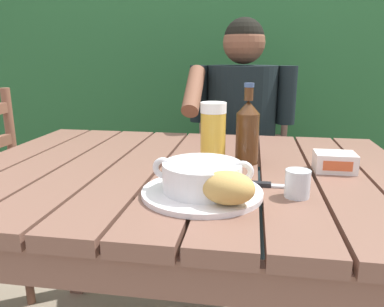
% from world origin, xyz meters
% --- Properties ---
extents(dining_table, '(1.26, 0.93, 0.77)m').
position_xyz_m(dining_table, '(0.00, 0.00, 0.67)').
color(dining_table, brown).
rests_on(dining_table, ground_plane).
extents(hedge_backdrop, '(3.91, 0.91, 2.47)m').
position_xyz_m(hedge_backdrop, '(0.04, 1.61, 1.15)').
color(hedge_backdrop, '#275C30').
rests_on(hedge_backdrop, ground_plane).
extents(chair_near_diner, '(0.49, 0.47, 0.93)m').
position_xyz_m(chair_near_diner, '(0.14, 0.90, 0.48)').
color(chair_near_diner, brown).
rests_on(chair_near_diner, ground_plane).
extents(person_eating, '(0.48, 0.47, 1.24)m').
position_xyz_m(person_eating, '(0.13, 0.71, 0.73)').
color(person_eating, black).
rests_on(person_eating, ground_plane).
extents(serving_plate, '(0.28, 0.28, 0.01)m').
position_xyz_m(serving_plate, '(0.08, -0.22, 0.77)').
color(serving_plate, white).
rests_on(serving_plate, dining_table).
extents(soup_bowl, '(0.23, 0.18, 0.07)m').
position_xyz_m(soup_bowl, '(0.08, -0.22, 0.81)').
color(soup_bowl, white).
rests_on(soup_bowl, serving_plate).
extents(bread_roll, '(0.13, 0.10, 0.07)m').
position_xyz_m(bread_roll, '(0.14, -0.29, 0.81)').
color(bread_roll, tan).
rests_on(bread_roll, serving_plate).
extents(beer_glass, '(0.07, 0.07, 0.18)m').
position_xyz_m(beer_glass, '(0.08, 0.02, 0.86)').
color(beer_glass, gold).
rests_on(beer_glass, dining_table).
extents(beer_bottle, '(0.07, 0.07, 0.23)m').
position_xyz_m(beer_bottle, '(0.17, 0.06, 0.86)').
color(beer_bottle, '#4C2C15').
rests_on(beer_bottle, dining_table).
extents(water_glass_small, '(0.06, 0.06, 0.06)m').
position_xyz_m(water_glass_small, '(0.29, -0.20, 0.80)').
color(water_glass_small, silver).
rests_on(water_glass_small, dining_table).
extents(butter_tub, '(0.11, 0.08, 0.05)m').
position_xyz_m(butter_tub, '(0.41, 0.02, 0.79)').
color(butter_tub, white).
rests_on(butter_tub, dining_table).
extents(table_knife, '(0.16, 0.02, 0.01)m').
position_xyz_m(table_knife, '(0.23, -0.14, 0.77)').
color(table_knife, silver).
rests_on(table_knife, dining_table).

